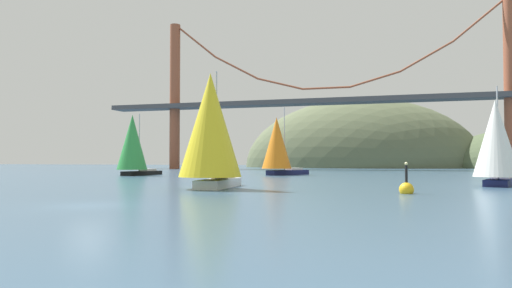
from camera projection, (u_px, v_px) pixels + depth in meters
name	position (u px, v px, depth m)	size (l,w,h in m)	color
ground_plane	(88.00, 206.00, 26.47)	(360.00, 360.00, 0.00)	#385670
headland_center	(359.00, 167.00, 154.45)	(76.17, 44.00, 45.09)	#5B6647
suspension_bridge	(326.00, 96.00, 118.12)	(119.18, 6.00, 39.99)	brown
sailboat_green_sail	(133.00, 144.00, 75.53)	(5.36, 9.47, 10.02)	black
sailboat_yellow_sail	(211.00, 128.00, 41.29)	(5.79, 9.47, 10.61)	white
sailboat_orange_sail	(277.00, 145.00, 77.29)	(7.80, 9.50, 11.26)	#191E4C
sailboat_white_mainsail	(496.00, 141.00, 45.25)	(5.31, 8.48, 9.82)	#191E4C
channel_buoy	(406.00, 189.00, 35.75)	(1.10, 1.10, 2.64)	gold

